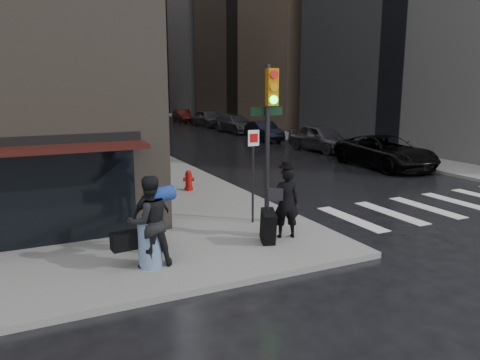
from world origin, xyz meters
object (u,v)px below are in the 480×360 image
object	(u,v)px
man_greycoat	(151,215)
parked_car_2	(264,131)
man_overcoat	(282,206)
parked_car_4	(208,118)
parked_car_0	(385,152)
parked_car_3	(236,124)
man_jeans	(149,222)
parked_car_1	(321,138)
parked_car_5	(183,116)
fire_hydrant	(189,181)
traffic_light	(268,123)

from	to	relation	value
man_greycoat	parked_car_2	distance (m)	24.05
man_overcoat	parked_car_4	xyz separation A→B (m)	(11.05, 32.88, -0.21)
man_greycoat	parked_car_0	xyz separation A→B (m)	(13.86, 7.09, -0.26)
parked_car_3	man_jeans	bearing A→B (deg)	-124.07
man_overcoat	parked_car_3	distance (m)	28.79
man_jeans	parked_car_1	distance (m)	20.53
man_overcoat	parked_car_2	bearing A→B (deg)	-99.91
man_jeans	parked_car_3	bearing A→B (deg)	-123.96
man_overcoat	man_jeans	size ratio (longest dim) A/B	1.00
man_jeans	parked_car_4	world-z (taller)	man_jeans
man_jeans	parked_car_1	world-z (taller)	man_jeans
man_overcoat	man_greycoat	size ratio (longest dim) A/B	1.15
man_jeans	parked_car_4	size ratio (longest dim) A/B	0.43
man_jeans	man_greycoat	xyz separation A→B (m)	(0.30, 0.93, -0.13)
parked_car_0	man_greycoat	bearing A→B (deg)	-150.67
parked_car_2	parked_car_5	size ratio (longest dim) A/B	1.03
parked_car_1	fire_hydrant	bearing A→B (deg)	-151.12
parked_car_0	parked_car_2	size ratio (longest dim) A/B	1.34
fire_hydrant	parked_car_1	size ratio (longest dim) A/B	0.16
man_jeans	parked_car_2	xyz separation A→B (m)	(14.07, 20.64, -0.48)
traffic_light	man_overcoat	bearing A→B (deg)	-101.63
man_greycoat	parked_car_0	bearing A→B (deg)	-176.43
man_jeans	traffic_light	distance (m)	4.82
parked_car_0	parked_car_1	world-z (taller)	parked_car_1
fire_hydrant	parked_car_1	world-z (taller)	parked_car_1
fire_hydrant	parked_car_3	size ratio (longest dim) A/B	0.15
fire_hydrant	parked_car_1	bearing A→B (deg)	33.35
man_overcoat	parked_car_0	bearing A→B (deg)	-126.69
parked_car_1	parked_car_4	world-z (taller)	parked_car_1
parked_car_0	parked_car_1	xyz separation A→B (m)	(0.55, 6.31, 0.04)
parked_car_0	parked_car_2	xyz separation A→B (m)	(-0.08, 12.63, -0.09)
parked_car_5	man_greycoat	bearing A→B (deg)	-105.73
man_jeans	fire_hydrant	size ratio (longest dim) A/B	2.67
man_greycoat	parked_car_1	distance (m)	19.68
parked_car_1	parked_car_3	xyz separation A→B (m)	(0.02, 12.63, -0.08)
man_jeans	parked_car_3	distance (m)	30.71
traffic_light	man_jeans	bearing A→B (deg)	-152.43
traffic_light	parked_car_2	xyz separation A→B (m)	(10.06, 18.75, -2.37)
parked_car_1	parked_car_3	distance (m)	12.63
traffic_light	parked_car_1	bearing A→B (deg)	51.71
parked_car_2	parked_car_5	bearing A→B (deg)	94.35
man_jeans	parked_car_3	world-z (taller)	man_jeans
parked_car_0	fire_hydrant	bearing A→B (deg)	-171.56
parked_car_2	parked_car_4	bearing A→B (deg)	91.96
man_overcoat	traffic_light	xyz separation A→B (m)	(0.38, 1.50, 2.05)
traffic_light	parked_car_0	size ratio (longest dim) A/B	0.79
man_jeans	parked_car_4	xyz separation A→B (m)	(14.69, 33.26, -0.37)
parked_car_4	parked_car_1	bearing A→B (deg)	-94.49
man_greycoat	parked_car_5	world-z (taller)	man_greycoat
parked_car_0	parked_car_4	size ratio (longest dim) A/B	1.20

